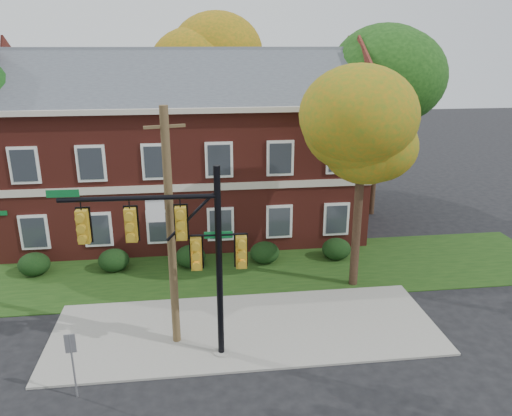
{
  "coord_description": "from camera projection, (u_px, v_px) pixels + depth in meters",
  "views": [
    {
      "loc": [
        -1.63,
        -14.87,
        10.05
      ],
      "look_at": [
        0.62,
        3.0,
        4.03
      ],
      "focal_mm": 35.0,
      "sensor_mm": 36.0,
      "label": 1
    }
  ],
  "objects": [
    {
      "name": "grass_strip",
      "position": [
        235.0,
        270.0,
        23.01
      ],
      "size": [
        30.0,
        6.0,
        0.04
      ],
      "primitive_type": "cube",
      "color": "#193811",
      "rests_on": "ground"
    },
    {
      "name": "hedge_far_left",
      "position": [
        34.0,
        264.0,
        22.44
      ],
      "size": [
        1.4,
        1.26,
        1.05
      ],
      "primitive_type": "ellipsoid",
      "color": "black",
      "rests_on": "ground"
    },
    {
      "name": "tree_near_right",
      "position": [
        370.0,
        132.0,
        19.51
      ],
      "size": [
        4.5,
        4.25,
        8.58
      ],
      "color": "black",
      "rests_on": "ground"
    },
    {
      "name": "sidewalk",
      "position": [
        246.0,
        329.0,
        18.3
      ],
      "size": [
        14.0,
        5.0,
        0.08
      ],
      "primitive_type": "cube",
      "color": "gray",
      "rests_on": "ground"
    },
    {
      "name": "hedge_right",
      "position": [
        265.0,
        253.0,
        23.69
      ],
      "size": [
        1.4,
        1.26,
        1.05
      ],
      "primitive_type": "ellipsoid",
      "color": "black",
      "rests_on": "ground"
    },
    {
      "name": "utility_pole",
      "position": [
        171.0,
        231.0,
        16.24
      ],
      "size": [
        1.27,
        0.39,
        8.24
      ],
      "rotation": [
        0.0,
        0.0,
        0.24
      ],
      "color": "brown",
      "rests_on": "ground"
    },
    {
      "name": "hedge_left",
      "position": [
        114.0,
        260.0,
        22.86
      ],
      "size": [
        1.4,
        1.26,
        1.05
      ],
      "primitive_type": "ellipsoid",
      "color": "black",
      "rests_on": "ground"
    },
    {
      "name": "tree_right_rear",
      "position": [
        388.0,
        78.0,
        27.95
      ],
      "size": [
        6.3,
        5.95,
        10.62
      ],
      "color": "black",
      "rests_on": "ground"
    },
    {
      "name": "hedge_center",
      "position": [
        191.0,
        256.0,
        23.27
      ],
      "size": [
        1.4,
        1.26,
        1.05
      ],
      "primitive_type": "ellipsoid",
      "color": "black",
      "rests_on": "ground"
    },
    {
      "name": "ground",
      "position": [
        249.0,
        345.0,
        17.37
      ],
      "size": [
        120.0,
        120.0,
        0.0
      ],
      "primitive_type": "plane",
      "color": "black",
      "rests_on": "ground"
    },
    {
      "name": "traffic_signal",
      "position": [
        180.0,
        245.0,
        15.41
      ],
      "size": [
        5.89,
        0.53,
        6.57
      ],
      "rotation": [
        0.0,
        0.0,
        -0.03
      ],
      "color": "gray",
      "rests_on": "ground"
    },
    {
      "name": "apartment_building",
      "position": [
        187.0,
        141.0,
        26.8
      ],
      "size": [
        18.8,
        8.8,
        9.74
      ],
      "color": "maroon",
      "rests_on": "ground"
    },
    {
      "name": "hedge_far_right",
      "position": [
        336.0,
        249.0,
        24.1
      ],
      "size": [
        1.4,
        1.26,
        1.05
      ],
      "primitive_type": "ellipsoid",
      "color": "black",
      "rests_on": "ground"
    },
    {
      "name": "tree_far_rear",
      "position": [
        205.0,
        61.0,
        33.11
      ],
      "size": [
        6.84,
        6.46,
        11.52
      ],
      "color": "black",
      "rests_on": "ground"
    },
    {
      "name": "sign_post",
      "position": [
        72.0,
        355.0,
        14.39
      ],
      "size": [
        0.31,
        0.06,
        2.14
      ],
      "rotation": [
        0.0,
        0.0,
        0.08
      ],
      "color": "slate",
      "rests_on": "ground"
    }
  ]
}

